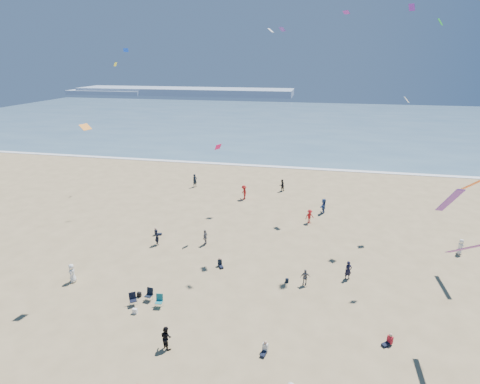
# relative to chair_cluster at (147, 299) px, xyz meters

# --- Properties ---
(ground) EXTENTS (220.00, 220.00, 0.00)m
(ground) POSITION_rel_chair_cluster_xyz_m (4.62, -4.94, -0.50)
(ground) COLOR tan
(ground) RESTS_ON ground
(ocean) EXTENTS (220.00, 100.00, 0.06)m
(ocean) POSITION_rel_chair_cluster_xyz_m (4.62, 90.06, -0.47)
(ocean) COLOR #476B84
(ocean) RESTS_ON ground
(surf_line) EXTENTS (220.00, 1.20, 0.08)m
(surf_line) POSITION_rel_chair_cluster_xyz_m (4.62, 40.06, -0.46)
(surf_line) COLOR white
(surf_line) RESTS_ON ground
(headland_far) EXTENTS (110.00, 20.00, 3.20)m
(headland_far) POSITION_rel_chair_cluster_xyz_m (-55.38, 165.06, 1.10)
(headland_far) COLOR #7A8EA8
(headland_far) RESTS_ON ground
(headland_near) EXTENTS (40.00, 14.00, 2.00)m
(headland_near) POSITION_rel_chair_cluster_xyz_m (-95.38, 160.06, 0.50)
(headland_near) COLOR #7A8EA8
(headland_near) RESTS_ON ground
(standing_flyers) EXTENTS (34.13, 42.59, 1.92)m
(standing_flyers) POSITION_rel_chair_cluster_xyz_m (7.49, 11.91, 0.36)
(standing_flyers) COLOR silver
(standing_flyers) RESTS_ON ground
(seated_group) EXTENTS (22.60, 23.91, 0.84)m
(seated_group) POSITION_rel_chair_cluster_xyz_m (7.61, 0.45, -0.08)
(seated_group) COLOR silver
(seated_group) RESTS_ON ground
(chair_cluster) EXTENTS (2.75, 1.55, 1.00)m
(chair_cluster) POSITION_rel_chair_cluster_xyz_m (0.00, 0.00, 0.00)
(chair_cluster) COLOR black
(chair_cluster) RESTS_ON ground
(white_tote) EXTENTS (0.35, 0.20, 0.40)m
(white_tote) POSITION_rel_chair_cluster_xyz_m (-0.42, -1.18, -0.30)
(white_tote) COLOR white
(white_tote) RESTS_ON ground
(black_backpack) EXTENTS (0.30, 0.22, 0.38)m
(black_backpack) POSITION_rel_chair_cluster_xyz_m (-1.03, 0.79, -0.31)
(black_backpack) COLOR black
(black_backpack) RESTS_ON ground
(navy_bag) EXTENTS (0.28, 0.18, 0.34)m
(navy_bag) POSITION_rel_chair_cluster_xyz_m (10.22, 5.12, -0.33)
(navy_bag) COLOR black
(navy_bag) RESTS_ON ground
(kites_aloft) EXTENTS (43.28, 32.72, 29.17)m
(kites_aloft) POSITION_rel_chair_cluster_xyz_m (15.96, 8.34, 14.36)
(kites_aloft) COLOR pink
(kites_aloft) RESTS_ON ground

